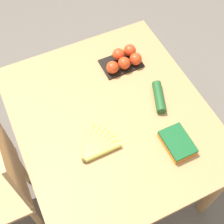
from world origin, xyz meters
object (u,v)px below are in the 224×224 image
banana_bunch (96,146)px  tomato_pack (124,60)px  chair (0,183)px  carrot_bag (177,142)px  cucumber_near (159,97)px

banana_bunch → tomato_pack: (0.42, -0.36, 0.02)m
chair → carrot_bag: bearing=72.3°
tomato_pack → carrot_bag: (-0.58, -0.00, -0.01)m
chair → banana_bunch: bearing=75.5°
banana_bunch → cucumber_near: 0.43m
cucumber_near → carrot_bag: bearing=168.8°
cucumber_near → tomato_pack: bearing=10.8°
tomato_pack → cucumber_near: bearing=-169.2°
carrot_bag → cucumber_near: 0.28m
banana_bunch → cucumber_near: bearing=-74.2°
tomato_pack → carrot_bag: tomato_pack is taller
banana_bunch → carrot_bag: (-0.16, -0.36, 0.01)m
carrot_bag → cucumber_near: bearing=-11.2°
banana_bunch → cucumber_near: size_ratio=1.06×
chair → carrot_bag: 0.97m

